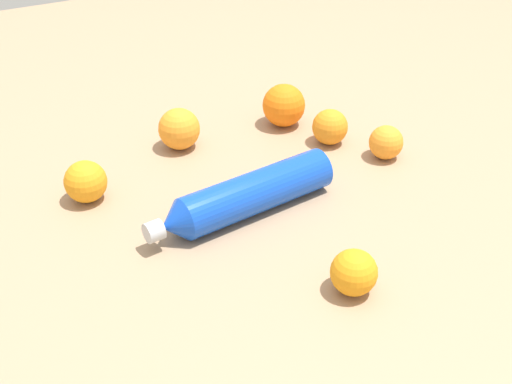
# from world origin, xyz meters

# --- Properties ---
(ground_plane) EXTENTS (2.40, 2.40, 0.00)m
(ground_plane) POSITION_xyz_m (0.00, 0.00, 0.00)
(ground_plane) COLOR #9E7F60
(water_bottle) EXTENTS (0.10, 0.32, 0.07)m
(water_bottle) POSITION_xyz_m (0.02, -0.06, 0.03)
(water_bottle) COLOR blue
(water_bottle) RESTS_ON ground_plane
(orange_0) EXTENTS (0.08, 0.08, 0.08)m
(orange_0) POSITION_xyz_m (-0.23, -0.06, 0.04)
(orange_0) COLOR orange
(orange_0) RESTS_ON ground_plane
(orange_1) EXTENTS (0.08, 0.08, 0.08)m
(orange_1) POSITION_xyz_m (-0.21, 0.15, 0.04)
(orange_1) COLOR orange
(orange_1) RESTS_ON ground_plane
(orange_2) EXTENTS (0.07, 0.07, 0.07)m
(orange_2) POSITION_xyz_m (-0.14, -0.26, 0.03)
(orange_2) COLOR orange
(orange_2) RESTS_ON ground_plane
(orange_3) EXTENTS (0.06, 0.06, 0.06)m
(orange_3) POSITION_xyz_m (0.24, -0.02, 0.03)
(orange_3) COLOR orange
(orange_3) RESTS_ON ground_plane
(orange_4) EXTENTS (0.07, 0.07, 0.07)m
(orange_4) POSITION_xyz_m (-0.11, 0.19, 0.03)
(orange_4) COLOR orange
(orange_4) RESTS_ON ground_plane
(orange_5) EXTENTS (0.06, 0.06, 0.06)m
(orange_5) POSITION_xyz_m (-0.02, 0.24, 0.03)
(orange_5) COLOR orange
(orange_5) RESTS_ON ground_plane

